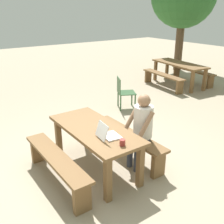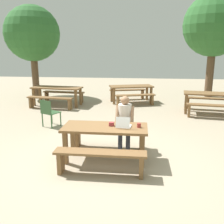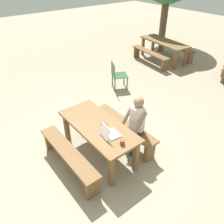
% 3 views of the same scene
% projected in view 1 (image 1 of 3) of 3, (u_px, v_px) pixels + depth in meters
% --- Properties ---
extents(ground_plane, '(30.00, 30.00, 0.00)m').
position_uv_depth(ground_plane, '(96.00, 168.00, 4.43)').
color(ground_plane, tan).
extents(picnic_table_front, '(1.75, 0.78, 0.74)m').
position_uv_depth(picnic_table_front, '(95.00, 135.00, 4.20)').
color(picnic_table_front, brown).
rests_on(picnic_table_front, ground).
extents(bench_near, '(1.72, 0.30, 0.47)m').
position_uv_depth(bench_near, '(56.00, 163.00, 3.94)').
color(bench_near, brown).
rests_on(bench_near, ground).
extents(bench_far, '(1.72, 0.30, 0.47)m').
position_uv_depth(bench_far, '(128.00, 139.00, 4.67)').
color(bench_far, brown).
rests_on(bench_far, ground).
extents(laptop, '(0.32, 0.34, 0.24)m').
position_uv_depth(laptop, '(107.00, 134.00, 3.83)').
color(laptop, white).
rests_on(laptop, picnic_table_front).
extents(small_pouch, '(0.10, 0.08, 0.08)m').
position_uv_depth(small_pouch, '(102.00, 128.00, 4.08)').
color(small_pouch, '#993338').
rests_on(small_pouch, picnic_table_front).
extents(coffee_mug, '(0.08, 0.08, 0.09)m').
position_uv_depth(coffee_mug, '(122.00, 142.00, 3.62)').
color(coffee_mug, '#99332D').
rests_on(coffee_mug, picnic_table_front).
extents(person_seated, '(0.42, 0.41, 1.26)m').
position_uv_depth(person_seated, '(141.00, 126.00, 4.22)').
color(person_seated, '#333847').
rests_on(person_seated, ground).
extents(plastic_chair, '(0.59, 0.59, 0.83)m').
position_uv_depth(plastic_chair, '(124.00, 92.00, 6.90)').
color(plastic_chair, '#335933').
rests_on(plastic_chair, ground).
extents(picnic_table_mid, '(2.11, 0.97, 0.76)m').
position_uv_depth(picnic_table_mid, '(179.00, 66.00, 8.94)').
color(picnic_table_mid, brown).
rests_on(picnic_table_mid, ground).
extents(bench_mid_south, '(1.86, 0.51, 0.46)m').
position_uv_depth(bench_mid_south, '(163.00, 77.00, 8.75)').
color(bench_mid_south, brown).
rests_on(bench_mid_south, ground).
extents(bench_mid_north, '(1.86, 0.51, 0.46)m').
position_uv_depth(bench_mid_north, '(193.00, 73.00, 9.34)').
color(bench_mid_north, brown).
rests_on(bench_mid_north, ground).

